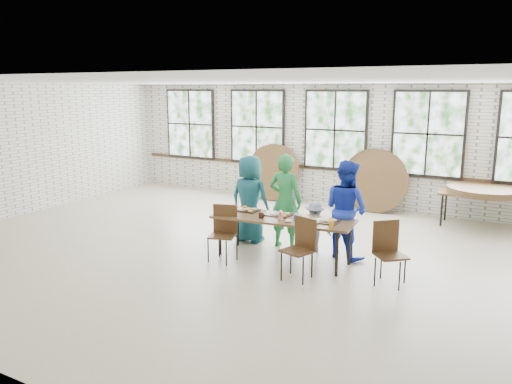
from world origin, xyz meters
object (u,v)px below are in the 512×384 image
dining_table (283,221)px  chair_near_left (224,228)px  storage_table (484,196)px  chair_near_right (301,243)px

dining_table → chair_near_left: (-0.88, -0.48, -0.13)m
chair_near_left → dining_table: bearing=11.7°
dining_table → storage_table: same height
dining_table → chair_near_right: chair_near_right is taller
chair_near_left → chair_near_right: size_ratio=1.00×
dining_table → storage_table: (2.81, 3.83, -0.00)m
dining_table → storage_table: 4.75m
chair_near_left → storage_table: bearing=32.3°
storage_table → dining_table: bearing=-130.1°
chair_near_left → chair_near_right: bearing=-22.2°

